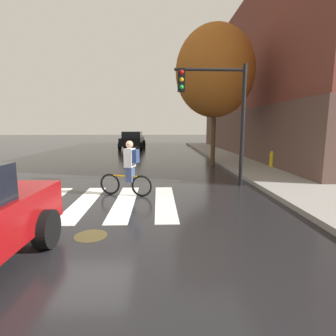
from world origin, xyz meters
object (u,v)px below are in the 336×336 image
object	(u,v)px
sedan_mid	(132,140)
traffic_light_near	(220,104)
sedan_far	(135,138)
manhole_cover	(91,236)
street_tree_near	(215,72)
cyclist	(129,169)
fire_hydrant	(272,159)

from	to	relation	value
sedan_mid	traffic_light_near	xyz separation A→B (m)	(4.54, -16.22, 2.02)
traffic_light_near	sedan_far	bearing A→B (deg)	102.02
manhole_cover	sedan_mid	world-z (taller)	sedan_mid
sedan_far	street_tree_near	bearing A→B (deg)	-71.99
sedan_far	cyclist	size ratio (longest dim) A/B	2.68
sedan_far	sedan_mid	bearing A→B (deg)	-87.52
manhole_cover	traffic_light_near	distance (m)	6.22
manhole_cover	street_tree_near	bearing A→B (deg)	65.37
manhole_cover	traffic_light_near	size ratio (longest dim) A/B	0.15
sedan_mid	fire_hydrant	world-z (taller)	sedan_mid
manhole_cover	fire_hydrant	xyz separation A→B (m)	(6.92, 7.77, 0.53)
sedan_mid	traffic_light_near	distance (m)	16.96
cyclist	manhole_cover	bearing A→B (deg)	-98.35
manhole_cover	street_tree_near	distance (m)	11.49
cyclist	fire_hydrant	distance (m)	8.03
fire_hydrant	street_tree_near	xyz separation A→B (m)	(-2.59, 1.67, 4.40)
sedan_far	manhole_cover	bearing A→B (deg)	-87.11
manhole_cover	traffic_light_near	world-z (taller)	traffic_light_near
manhole_cover	cyclist	world-z (taller)	cyclist
traffic_light_near	street_tree_near	size ratio (longest dim) A/B	0.58
cyclist	fire_hydrant	bearing A→B (deg)	36.27
manhole_cover	cyclist	xyz separation A→B (m)	(0.44, 3.02, 0.84)
fire_hydrant	traffic_light_near	bearing A→B (deg)	-134.99
traffic_light_near	fire_hydrant	bearing A→B (deg)	45.01
manhole_cover	sedan_mid	size ratio (longest dim) A/B	0.13
sedan_mid	traffic_light_near	world-z (taller)	traffic_light_near
manhole_cover	street_tree_near	xyz separation A→B (m)	(4.33, 9.44, 4.92)
manhole_cover	sedan_mid	bearing A→B (deg)	93.02
manhole_cover	sedan_far	size ratio (longest dim) A/B	0.14
cyclist	traffic_light_near	bearing A→B (deg)	23.16
fire_hydrant	street_tree_near	bearing A→B (deg)	147.18
traffic_light_near	street_tree_near	xyz separation A→B (m)	(0.87, 5.13, 2.07)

